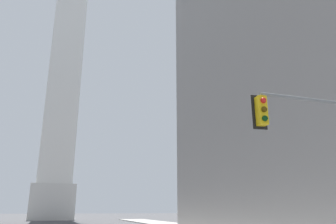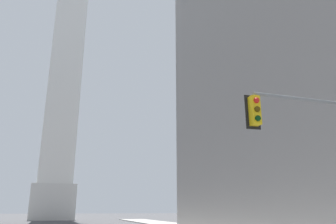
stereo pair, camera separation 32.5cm
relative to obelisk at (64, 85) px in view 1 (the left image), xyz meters
name	(u,v)px [view 1 (the left image)]	position (x,y,z in m)	size (l,w,h in m)	color
obelisk	(64,85)	(0.00, 0.00, 0.00)	(8.56, 8.56, 61.13)	silver
traffic_light_near_right	(333,135)	(11.25, -62.90, -24.18)	(5.37, 0.51, 6.23)	slate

